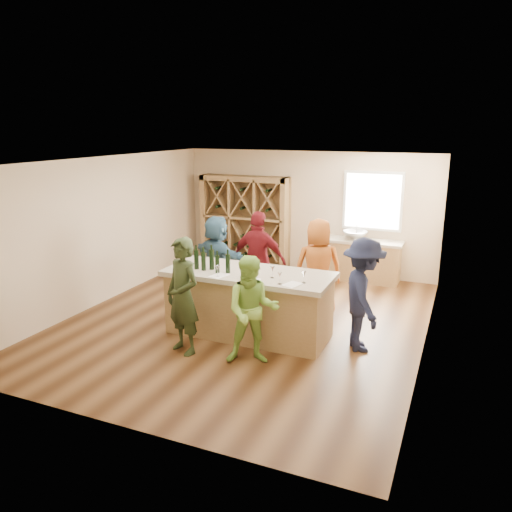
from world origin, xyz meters
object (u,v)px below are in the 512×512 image
at_px(wine_bottle_b, 203,261).
at_px(person_server, 363,295).
at_px(wine_bottle_c, 212,260).
at_px(wine_bottle_a, 196,259).
at_px(person_near_left, 183,296).
at_px(person_far_mid, 259,260).
at_px(sink, 355,235).
at_px(wine_bottle_e, 228,264).
at_px(tasting_counter_base, 249,306).
at_px(person_near_right, 252,310).
at_px(wine_bottle_f, 244,268).
at_px(person_far_left, 217,258).
at_px(wine_rack, 245,222).
at_px(wine_bottle_d, 217,264).
at_px(person_far_right, 318,268).

distance_m(wine_bottle_b, person_server, 2.58).
bearing_deg(person_server, wine_bottle_c, 71.77).
distance_m(wine_bottle_a, person_near_left, 0.89).
bearing_deg(person_far_mid, wine_bottle_a, 72.31).
xyz_separation_m(sink, wine_bottle_c, (-1.54, -3.82, 0.23)).
bearing_deg(person_server, wine_bottle_e, 74.69).
distance_m(sink, tasting_counter_base, 3.86).
relative_size(wine_bottle_c, wine_bottle_e, 1.09).
height_order(person_near_right, person_far_mid, person_far_mid).
relative_size(wine_bottle_a, person_far_mid, 0.17).
distance_m(sink, person_near_left, 4.95).
bearing_deg(wine_bottle_a, wine_bottle_f, -7.19).
xyz_separation_m(wine_bottle_a, wine_bottle_c, (0.24, 0.08, 0.00)).
distance_m(wine_bottle_c, person_far_mid, 1.42).
xyz_separation_m(person_near_left, person_near_right, (1.10, 0.08, -0.09)).
bearing_deg(person_near_left, wine_bottle_a, 127.25).
relative_size(wine_bottle_e, person_far_left, 0.18).
height_order(wine_bottle_b, person_far_left, person_far_left).
height_order(wine_rack, person_far_left, wine_rack).
relative_size(wine_bottle_b, wine_bottle_d, 1.07).
height_order(wine_bottle_a, wine_bottle_d, wine_bottle_a).
xyz_separation_m(sink, wine_bottle_a, (-1.78, -3.90, 0.23)).
bearing_deg(wine_bottle_f, person_near_left, -135.41).
height_order(wine_bottle_d, person_near_left, person_near_left).
distance_m(wine_bottle_a, wine_bottle_e, 0.57).
height_order(tasting_counter_base, wine_bottle_f, wine_bottle_f).
xyz_separation_m(wine_bottle_c, person_near_left, (-0.03, -0.87, -0.35)).
height_order(wine_bottle_c, wine_bottle_f, wine_bottle_c).
xyz_separation_m(sink, wine_bottle_f, (-0.88, -4.01, 0.22)).
height_order(sink, wine_bottle_f, wine_bottle_f).
bearing_deg(wine_bottle_b, wine_bottle_a, 171.39).
bearing_deg(tasting_counter_base, sink, 76.01).
distance_m(wine_rack, tasting_counter_base, 4.22).
bearing_deg(sink, person_far_left, -133.34).
bearing_deg(wine_bottle_a, wine_bottle_b, -8.61).
distance_m(wine_bottle_d, wine_bottle_e, 0.17).
bearing_deg(wine_bottle_e, person_far_right, 54.40).
bearing_deg(sink, wine_bottle_a, -114.49).
xyz_separation_m(tasting_counter_base, person_near_left, (-0.64, -0.98, 0.39)).
height_order(person_near_right, person_far_right, person_far_right).
bearing_deg(person_near_left, person_server, 47.46).
bearing_deg(wine_bottle_e, wine_rack, 110.64).
distance_m(tasting_counter_base, wine_bottle_e, 0.80).
xyz_separation_m(wine_bottle_d, person_server, (2.25, 0.42, -0.34)).
height_order(wine_rack, wine_bottle_c, wine_rack).
bearing_deg(sink, person_far_right, -93.36).
xyz_separation_m(sink, person_far_right, (-0.14, -2.41, -0.12)).
height_order(wine_rack, person_far_mid, wine_rack).
distance_m(wine_bottle_b, wine_bottle_f, 0.76).
distance_m(wine_bottle_d, person_far_mid, 1.53).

